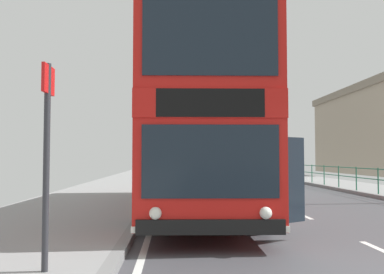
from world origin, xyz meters
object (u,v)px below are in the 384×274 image
object	(u,v)px
background_bus_far_lane	(256,157)
background_building_00	(384,131)
bus_stop_sign_near	(47,142)
bare_tree_far_00	(263,144)
double_decker_bus_main	(199,131)

from	to	relation	value
background_bus_far_lane	background_building_00	world-z (taller)	background_building_00
background_bus_far_lane	bus_stop_sign_near	distance (m)	27.81
bus_stop_sign_near	background_building_00	bearing A→B (deg)	57.82
background_building_00	bare_tree_far_00	bearing A→B (deg)	179.23
background_bus_far_lane	background_building_00	xyz separation A→B (m)	(14.60, 8.99, 2.59)
double_decker_bus_main	bare_tree_far_00	xyz separation A→B (m)	(8.06, 29.18, 0.59)
background_bus_far_lane	bare_tree_far_00	xyz separation A→B (m)	(2.50, 9.16, 1.27)
double_decker_bus_main	background_building_00	world-z (taller)	background_building_00
bare_tree_far_00	double_decker_bus_main	bearing A→B (deg)	-105.44
bus_stop_sign_near	bare_tree_far_00	bearing A→B (deg)	73.88
bus_stop_sign_near	background_building_00	xyz separation A→B (m)	(22.45, 35.67, 2.48)
bus_stop_sign_near	double_decker_bus_main	bearing A→B (deg)	70.96
double_decker_bus_main	bare_tree_far_00	bearing A→B (deg)	74.56
double_decker_bus_main	background_building_00	distance (m)	35.38
bus_stop_sign_near	background_building_00	size ratio (longest dim) A/B	0.15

